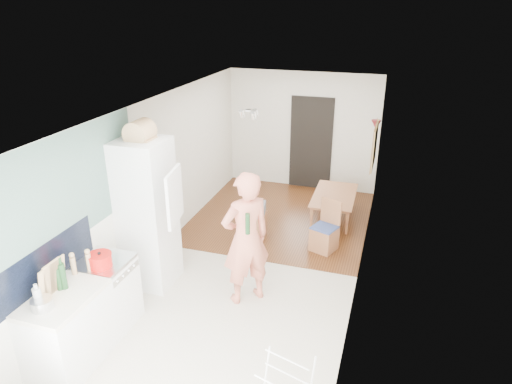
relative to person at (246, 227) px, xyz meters
The scene contains 31 objects.
room_shell 0.82m from the person, 103.17° to the left, with size 3.20×7.00×2.50m, color silver, non-canonical shape.
floor 1.37m from the person, 103.17° to the left, with size 3.20×7.00×0.01m, color beige.
wood_floor_overlay 2.86m from the person, 94.00° to the left, with size 3.20×3.30×0.01m, color brown.
sage_wall_panel 2.27m from the person, 145.66° to the right, with size 0.02×3.00×1.30m, color slate.
tile_splashback 2.50m from the person, 135.12° to the right, with size 0.02×1.90×0.50m, color black.
doorway_recess 4.27m from the person, 89.79° to the left, with size 0.90×0.04×2.00m, color black.
base_cabinet 2.40m from the person, 130.11° to the right, with size 0.60×0.90×0.86m, color white.
worktop 2.31m from the person, 130.11° to the right, with size 0.62×0.92×0.06m, color silver.
range_cooker 1.92m from the person, 145.71° to the right, with size 0.60×0.60×0.88m, color white.
cooker_top 1.81m from the person, 145.71° to the right, with size 0.60×0.60×0.04m, color silver.
fridge_housing 1.45m from the person, behind, with size 0.66×0.66×2.15m, color white.
fridge_door 1.00m from the person, 160.92° to the right, with size 0.56×0.04×0.70m, color white.
fridge_interior 1.23m from the person, behind, with size 0.02×0.52×0.66m, color white.
pinboard 3.06m from the person, 62.56° to the left, with size 0.03×0.90×0.70m, color tan.
pinboard_frame 3.05m from the person, 62.81° to the left, with size 0.01×0.94×0.74m, color #9D6439.
wall_sconce 3.66m from the person, 67.90° to the left, with size 0.18×0.18×0.16m, color maroon.
person is the anchor object (origin of this frame).
dining_table 3.13m from the person, 74.80° to the left, with size 1.16×0.65×0.41m, color #9D6439.
dining_chair 1.93m from the person, 64.00° to the left, with size 0.37×0.37×0.87m, color #9D6439, non-canonical shape.
stool 1.94m from the person, 103.87° to the left, with size 0.36×0.36×0.47m, color #9D6439, non-canonical shape.
grey_drape 1.82m from the person, 104.88° to the left, with size 0.40×0.40×0.18m, color slate.
bread_bin 1.85m from the person, behind, with size 0.35×0.33×0.18m, color tan, non-canonical shape.
red_casserole 1.82m from the person, 141.73° to the right, with size 0.28×0.28×0.17m, color red.
steel_pan 2.51m from the person, 127.28° to the right, with size 0.22×0.22×0.11m, color silver.
held_bottle 0.27m from the person, 64.98° to the right, with size 0.06×0.06×0.28m, color #173A1B.
bottle_a 2.24m from the person, 133.41° to the right, with size 0.07×0.07×0.31m, color #173A1B.
bottle_b 2.29m from the person, 133.45° to the right, with size 0.06×0.06×0.26m, color #173A1B.
bottle_c 2.53m from the person, 129.06° to the right, with size 0.08×0.08×0.20m, color beige.
pepper_mill_front 1.95m from the person, 140.73° to the right, with size 0.06×0.06×0.22m, color tan.
pepper_mill_back 2.12m from the person, 140.11° to the right, with size 0.06×0.06×0.22m, color tan.
chopping_boards 2.35m from the person, 132.04° to the right, with size 0.04×0.29×0.40m, color tan, non-canonical shape.
Camera 1 is at (1.90, -5.77, 3.84)m, focal length 32.00 mm.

